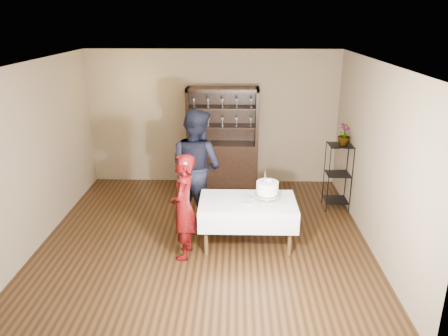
{
  "coord_description": "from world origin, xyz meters",
  "views": [
    {
      "loc": [
        0.46,
        -6.12,
        3.32
      ],
      "look_at": [
        0.29,
        0.1,
        1.13
      ],
      "focal_mm": 35.0,
      "sensor_mm": 36.0,
      "label": 1
    }
  ],
  "objects_px": {
    "potted_plant": "(344,135)",
    "china_hutch": "(223,154)",
    "woman": "(183,207)",
    "cake": "(267,189)",
    "plant_etagere": "(338,174)",
    "cake_table": "(248,211)",
    "man": "(196,167)"
  },
  "relations": [
    {
      "from": "cake_table",
      "to": "cake",
      "type": "bearing_deg",
      "value": -4.64
    },
    {
      "from": "cake",
      "to": "plant_etagere",
      "type": "bearing_deg",
      "value": 46.1
    },
    {
      "from": "cake_table",
      "to": "man",
      "type": "relative_size",
      "value": 0.74
    },
    {
      "from": "woman",
      "to": "china_hutch",
      "type": "bearing_deg",
      "value": 175.39
    },
    {
      "from": "man",
      "to": "woman",
      "type": "bearing_deg",
      "value": 120.26
    },
    {
      "from": "cake_table",
      "to": "cake",
      "type": "distance_m",
      "value": 0.46
    },
    {
      "from": "plant_etagere",
      "to": "woman",
      "type": "relative_size",
      "value": 0.78
    },
    {
      "from": "cake",
      "to": "potted_plant",
      "type": "height_order",
      "value": "potted_plant"
    },
    {
      "from": "woman",
      "to": "potted_plant",
      "type": "distance_m",
      "value": 3.17
    },
    {
      "from": "potted_plant",
      "to": "china_hutch",
      "type": "bearing_deg",
      "value": 153.32
    },
    {
      "from": "potted_plant",
      "to": "cake_table",
      "type": "bearing_deg",
      "value": -140.82
    },
    {
      "from": "plant_etagere",
      "to": "potted_plant",
      "type": "distance_m",
      "value": 0.73
    },
    {
      "from": "china_hutch",
      "to": "potted_plant",
      "type": "distance_m",
      "value": 2.48
    },
    {
      "from": "cake",
      "to": "potted_plant",
      "type": "relative_size",
      "value": 1.32
    },
    {
      "from": "potted_plant",
      "to": "woman",
      "type": "bearing_deg",
      "value": -146.17
    },
    {
      "from": "woman",
      "to": "cake",
      "type": "relative_size",
      "value": 3.11
    },
    {
      "from": "china_hutch",
      "to": "potted_plant",
      "type": "bearing_deg",
      "value": -26.68
    },
    {
      "from": "man",
      "to": "potted_plant",
      "type": "relative_size",
      "value": 5.14
    },
    {
      "from": "woman",
      "to": "cake",
      "type": "xyz_separation_m",
      "value": [
        1.19,
        0.35,
        0.14
      ]
    },
    {
      "from": "plant_etagere",
      "to": "cake_table",
      "type": "distance_m",
      "value": 2.14
    },
    {
      "from": "cake_table",
      "to": "cake",
      "type": "height_order",
      "value": "cake"
    },
    {
      "from": "cake",
      "to": "cake_table",
      "type": "bearing_deg",
      "value": 175.36
    },
    {
      "from": "cake_table",
      "to": "man",
      "type": "height_order",
      "value": "man"
    },
    {
      "from": "china_hutch",
      "to": "potted_plant",
      "type": "height_order",
      "value": "china_hutch"
    },
    {
      "from": "china_hutch",
      "to": "cake_table",
      "type": "relative_size",
      "value": 1.39
    },
    {
      "from": "woman",
      "to": "cake",
      "type": "distance_m",
      "value": 1.25
    },
    {
      "from": "cake_table",
      "to": "cake",
      "type": "xyz_separation_m",
      "value": [
        0.28,
        -0.02,
        0.37
      ]
    },
    {
      "from": "plant_etagere",
      "to": "man",
      "type": "bearing_deg",
      "value": -166.67
    },
    {
      "from": "china_hutch",
      "to": "cake_table",
      "type": "height_order",
      "value": "china_hutch"
    },
    {
      "from": "plant_etagere",
      "to": "cake",
      "type": "height_order",
      "value": "cake"
    },
    {
      "from": "woman",
      "to": "man",
      "type": "bearing_deg",
      "value": -179.21
    },
    {
      "from": "cake",
      "to": "potted_plant",
      "type": "bearing_deg",
      "value": 44.89
    }
  ]
}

